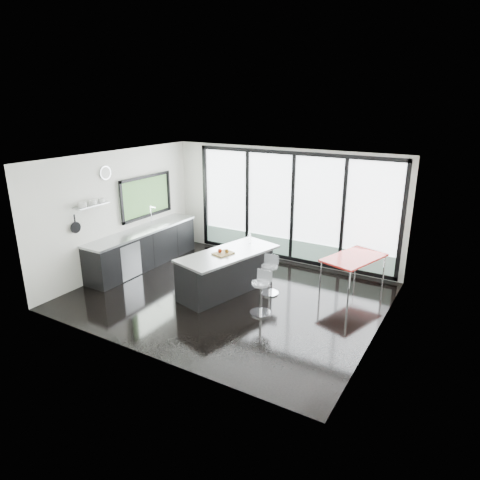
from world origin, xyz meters
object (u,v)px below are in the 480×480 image
Objects in this scene: red_table at (353,273)px; bar_stool_far at (269,280)px; bar_stool_near at (261,298)px; island at (226,271)px.

bar_stool_far is at bearing -143.03° from red_table.
red_table is (1.17, 1.95, 0.05)m from bar_stool_near.
bar_stool_near is 0.91m from bar_stool_far.
bar_stool_near is (1.09, -0.52, -0.13)m from island.
island is 3.70× the size of bar_stool_far.
red_table reaches higher than bar_stool_near.
bar_stool_near is at bearing -120.97° from red_table.
island is 0.92m from bar_stool_far.
bar_stool_near reaches higher than bar_stool_far.
red_table is at bearing 32.29° from island.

